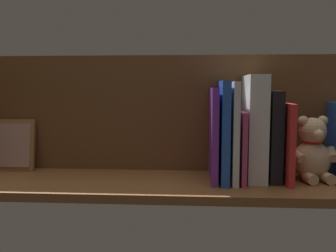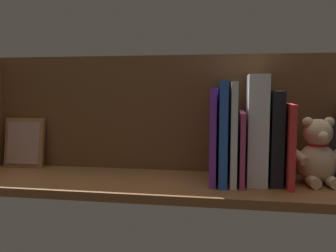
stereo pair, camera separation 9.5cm
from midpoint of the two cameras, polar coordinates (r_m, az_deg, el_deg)
ground_plane at (r=97.88cm, az=2.81°, el=-9.13°), size 116.81×29.08×2.20cm
shelf_back_panel at (r=106.98cm, az=3.64°, el=1.99°), size 116.81×1.50×33.95cm
teddy_bear at (r=101.89cm, az=25.01°, el=-4.11°), size 13.76×11.96×17.14cm
book_2 at (r=98.95cm, az=20.87°, el=-2.61°), size 1.64×18.11×20.58cm
book_3 at (r=99.46cm, az=19.08°, el=-1.61°), size 3.07×15.52×23.69cm
dictionary_thick_white at (r=98.30cm, az=16.47°, el=-0.39°), size 4.95×15.81×27.82cm
book_4 at (r=97.42cm, az=14.27°, el=-3.18°), size 1.21×18.25×18.42cm
book_5 at (r=96.71cm, az=13.11°, el=-0.94°), size 1.59×18.33×26.02cm
book_6 at (r=96.42cm, az=11.63°, el=-0.85°), size 2.08×18.63×26.29cm
book_7 at (r=96.86cm, az=10.11°, el=-1.31°), size 1.67×17.83×24.52cm
picture_frame_leaning at (r=119.09cm, az=-19.61°, el=-2.50°), size 12.65×3.88×15.32cm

